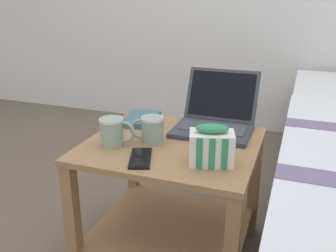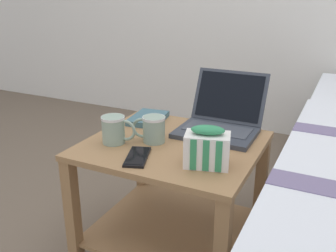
% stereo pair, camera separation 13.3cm
% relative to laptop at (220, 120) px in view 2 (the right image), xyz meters
% --- Properties ---
extents(ground_plane, '(8.00, 8.00, 0.00)m').
position_rel_laptop_xyz_m(ground_plane, '(-0.12, -0.20, -0.54)').
color(ground_plane, brown).
extents(bedside_table, '(0.63, 0.57, 0.50)m').
position_rel_laptop_xyz_m(bedside_table, '(-0.12, -0.20, -0.22)').
color(bedside_table, '#997047').
rests_on(bedside_table, ground_plane).
extents(laptop, '(0.30, 0.32, 0.22)m').
position_rel_laptop_xyz_m(laptop, '(0.00, 0.00, 0.00)').
color(laptop, '#333842').
rests_on(laptop, bedside_table).
extents(mug_front_left, '(0.13, 0.08, 0.10)m').
position_rel_laptop_xyz_m(mug_front_left, '(-0.19, -0.22, 0.01)').
color(mug_front_left, '#8CA593').
rests_on(mug_front_left, bedside_table).
extents(mug_front_right, '(0.13, 0.09, 0.10)m').
position_rel_laptop_xyz_m(mug_front_right, '(-0.31, -0.29, 0.01)').
color(mug_front_right, '#8CA593').
rests_on(mug_front_right, bedside_table).
extents(snack_bag, '(0.16, 0.13, 0.14)m').
position_rel_laptop_xyz_m(snack_bag, '(0.06, -0.32, 0.02)').
color(snack_bag, white).
rests_on(snack_bag, bedside_table).
extents(cell_phone, '(0.12, 0.17, 0.01)m').
position_rel_laptop_xyz_m(cell_phone, '(-0.17, -0.37, -0.04)').
color(cell_phone, black).
rests_on(cell_phone, bedside_table).
extents(closed_book, '(0.15, 0.20, 0.02)m').
position_rel_laptop_xyz_m(closed_book, '(-0.32, -0.02, -0.03)').
color(closed_book, '#3F6672').
rests_on(closed_book, bedside_table).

